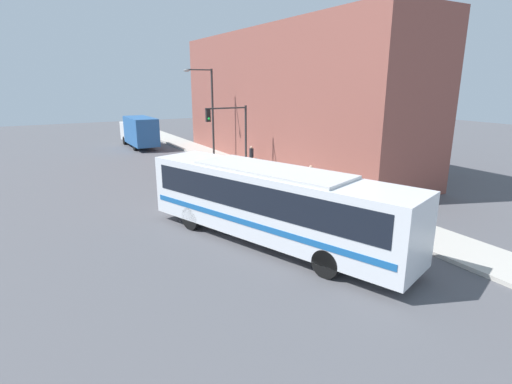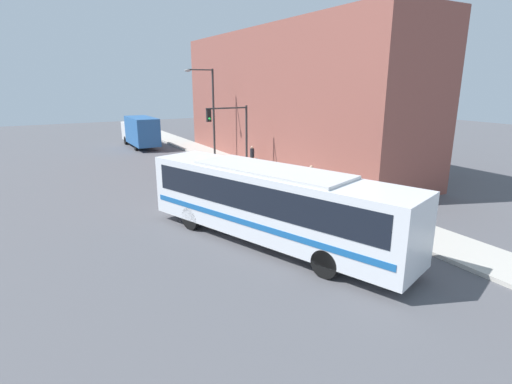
{
  "view_description": "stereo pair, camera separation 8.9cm",
  "coord_description": "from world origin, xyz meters",
  "px_view_note": "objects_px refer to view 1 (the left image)",
  "views": [
    {
      "loc": [
        -8.9,
        -13.86,
        6.68
      ],
      "look_at": [
        0.55,
        2.68,
        1.43
      ],
      "focal_mm": 28.0,
      "sensor_mm": 36.0,
      "label": 1
    },
    {
      "loc": [
        -8.82,
        -13.9,
        6.68
      ],
      "look_at": [
        0.55,
        2.68,
        1.43
      ],
      "focal_mm": 28.0,
      "sensor_mm": 36.0,
      "label": 2
    }
  ],
  "objects_px": {
    "city_bus": "(271,200)",
    "pedestrian_near_corner": "(311,179)",
    "pedestrian_mid_block": "(251,156)",
    "traffic_light_pole": "(232,127)",
    "fire_hydrant": "(329,197)",
    "parking_meter": "(256,164)",
    "street_lamp": "(209,106)",
    "delivery_truck": "(139,131)"
  },
  "relations": [
    {
      "from": "fire_hydrant",
      "to": "traffic_light_pole",
      "type": "bearing_deg",
      "value": 95.88
    },
    {
      "from": "delivery_truck",
      "to": "street_lamp",
      "type": "xyz_separation_m",
      "value": [
        3.75,
        -10.09,
        2.93
      ]
    },
    {
      "from": "traffic_light_pole",
      "to": "pedestrian_mid_block",
      "type": "height_order",
      "value": "traffic_light_pole"
    },
    {
      "from": "pedestrian_near_corner",
      "to": "street_lamp",
      "type": "bearing_deg",
      "value": 92.27
    },
    {
      "from": "pedestrian_mid_block",
      "to": "traffic_light_pole",
      "type": "bearing_deg",
      "value": -154.4
    },
    {
      "from": "city_bus",
      "to": "fire_hydrant",
      "type": "distance_m",
      "value": 6.38
    },
    {
      "from": "pedestrian_mid_block",
      "to": "city_bus",
      "type": "bearing_deg",
      "value": -116.08
    },
    {
      "from": "fire_hydrant",
      "to": "street_lamp",
      "type": "height_order",
      "value": "street_lamp"
    },
    {
      "from": "street_lamp",
      "to": "city_bus",
      "type": "bearing_deg",
      "value": -106.07
    },
    {
      "from": "traffic_light_pole",
      "to": "parking_meter",
      "type": "xyz_separation_m",
      "value": [
        1.02,
        -1.79,
        -2.51
      ]
    },
    {
      "from": "delivery_truck",
      "to": "parking_meter",
      "type": "relative_size",
      "value": 6.37
    },
    {
      "from": "city_bus",
      "to": "traffic_light_pole",
      "type": "distance_m",
      "value": 13.64
    },
    {
      "from": "fire_hydrant",
      "to": "parking_meter",
      "type": "xyz_separation_m",
      "value": [
        -0.0,
        8.15,
        0.48
      ]
    },
    {
      "from": "city_bus",
      "to": "street_lamp",
      "type": "height_order",
      "value": "street_lamp"
    },
    {
      "from": "traffic_light_pole",
      "to": "delivery_truck",
      "type": "bearing_deg",
      "value": 99.72
    },
    {
      "from": "city_bus",
      "to": "fire_hydrant",
      "type": "height_order",
      "value": "city_bus"
    },
    {
      "from": "pedestrian_near_corner",
      "to": "pedestrian_mid_block",
      "type": "height_order",
      "value": "pedestrian_near_corner"
    },
    {
      "from": "delivery_truck",
      "to": "pedestrian_near_corner",
      "type": "height_order",
      "value": "delivery_truck"
    },
    {
      "from": "city_bus",
      "to": "pedestrian_mid_block",
      "type": "bearing_deg",
      "value": 44.7
    },
    {
      "from": "city_bus",
      "to": "pedestrian_near_corner",
      "type": "distance_m",
      "value": 7.98
    },
    {
      "from": "city_bus",
      "to": "fire_hydrant",
      "type": "bearing_deg",
      "value": 7.72
    },
    {
      "from": "delivery_truck",
      "to": "fire_hydrant",
      "type": "distance_m",
      "value": 26.59
    },
    {
      "from": "traffic_light_pole",
      "to": "street_lamp",
      "type": "distance_m",
      "value": 6.42
    },
    {
      "from": "traffic_light_pole",
      "to": "parking_meter",
      "type": "bearing_deg",
      "value": -60.3
    },
    {
      "from": "delivery_truck",
      "to": "fire_hydrant",
      "type": "height_order",
      "value": "delivery_truck"
    },
    {
      "from": "delivery_truck",
      "to": "parking_meter",
      "type": "bearing_deg",
      "value": -78.1
    },
    {
      "from": "delivery_truck",
      "to": "traffic_light_pole",
      "type": "distance_m",
      "value": 16.68
    },
    {
      "from": "street_lamp",
      "to": "pedestrian_mid_block",
      "type": "relative_size",
      "value": 4.62
    },
    {
      "from": "parking_meter",
      "to": "pedestrian_near_corner",
      "type": "xyz_separation_m",
      "value": [
        0.48,
        -5.81,
        0.02
      ]
    },
    {
      "from": "pedestrian_near_corner",
      "to": "pedestrian_mid_block",
      "type": "relative_size",
      "value": 1.04
    },
    {
      "from": "delivery_truck",
      "to": "parking_meter",
      "type": "height_order",
      "value": "delivery_truck"
    },
    {
      "from": "delivery_truck",
      "to": "parking_meter",
      "type": "distance_m",
      "value": 18.55
    },
    {
      "from": "city_bus",
      "to": "pedestrian_mid_block",
      "type": "distance_m",
      "value": 15.43
    },
    {
      "from": "parking_meter",
      "to": "pedestrian_mid_block",
      "type": "bearing_deg",
      "value": 66.93
    },
    {
      "from": "street_lamp",
      "to": "delivery_truck",
      "type": "bearing_deg",
      "value": 110.37
    },
    {
      "from": "parking_meter",
      "to": "traffic_light_pole",
      "type": "bearing_deg",
      "value": 119.7
    },
    {
      "from": "traffic_light_pole",
      "to": "fire_hydrant",
      "type": "bearing_deg",
      "value": -84.12
    },
    {
      "from": "city_bus",
      "to": "street_lamp",
      "type": "relative_size",
      "value": 1.66
    },
    {
      "from": "pedestrian_near_corner",
      "to": "pedestrian_mid_block",
      "type": "bearing_deg",
      "value": 85.09
    },
    {
      "from": "parking_meter",
      "to": "pedestrian_mid_block",
      "type": "relative_size",
      "value": 0.76
    },
    {
      "from": "pedestrian_near_corner",
      "to": "traffic_light_pole",
      "type": "bearing_deg",
      "value": 101.14
    },
    {
      "from": "delivery_truck",
      "to": "pedestrian_mid_block",
      "type": "height_order",
      "value": "delivery_truck"
    }
  ]
}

